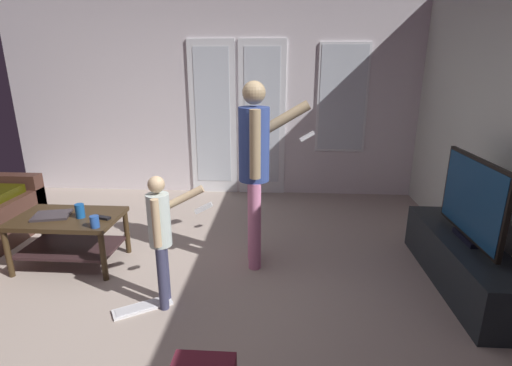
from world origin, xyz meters
TOP-DOWN VIEW (x-y plane):
  - ground_plane at (0.00, 0.00)m, footprint 5.74×5.59m
  - wall_back_with_doors at (0.08, 2.76)m, footprint 5.74×0.09m
  - coffee_table at (-0.95, 0.51)m, footprint 0.92×0.58m
  - tv_stand at (2.49, 0.38)m, footprint 0.42×1.55m
  - flat_screen_tv at (2.49, 0.38)m, footprint 0.08×0.96m
  - person_adult at (0.75, 0.64)m, footprint 0.67×0.51m
  - person_child at (0.11, -0.05)m, footprint 0.45×0.32m
  - loose_keyboard at (-0.06, -0.12)m, footprint 0.44×0.34m
  - laptop_closed at (-1.08, 0.50)m, footprint 0.35×0.31m
  - cup_near_edge at (-0.81, 0.49)m, footprint 0.08×0.08m
  - cup_by_laptop at (-0.58, 0.29)m, footprint 0.07×0.07m
  - tv_remote_black at (-0.61, 0.48)m, footprint 0.18×0.10m

SIDE VIEW (x-z plane):
  - ground_plane at x=0.00m, z-range -0.02..0.00m
  - loose_keyboard at x=-0.06m, z-range 0.00..0.02m
  - tv_stand at x=2.49m, z-range 0.00..0.41m
  - coffee_table at x=-0.95m, z-range 0.11..0.58m
  - laptop_closed at x=-1.08m, z-range 0.48..0.50m
  - tv_remote_black at x=-0.61m, z-range 0.48..0.50m
  - cup_by_laptop at x=-0.58m, z-range 0.48..0.58m
  - cup_near_edge at x=-0.81m, z-range 0.48..0.60m
  - person_child at x=0.11m, z-range 0.11..1.14m
  - flat_screen_tv at x=2.49m, z-range 0.42..1.10m
  - person_adult at x=0.75m, z-range 0.17..1.83m
  - wall_back_with_doors at x=0.08m, z-range -0.03..2.62m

